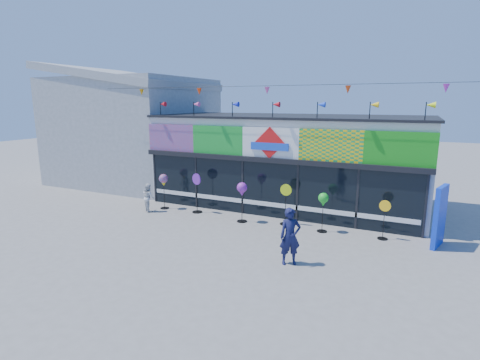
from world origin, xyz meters
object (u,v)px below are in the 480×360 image
Objects in this scene: spinner_5 at (384,219)px; spinner_4 at (323,201)px; spinner_1 at (197,192)px; spinner_3 at (286,203)px; spinner_0 at (164,181)px; spinner_2 at (242,190)px; blue_sign at (440,216)px; child at (149,197)px; adult_man at (290,236)px.

spinner_4 is at bearing -176.00° from spinner_5.
spinner_1 is 3.97m from spinner_3.
spinner_2 reaches higher than spinner_0.
spinner_2 reaches higher than spinner_4.
blue_sign reaches higher than spinner_1.
spinner_2 is 5.31m from spinner_5.
spinner_3 is 1.56m from spinner_4.
child is at bearing -120.24° from spinner_0.
spinner_4 is at bearing 54.43° from adult_man.
spinner_1 is at bearing -163.19° from blue_sign.
blue_sign is 1.71m from spinner_5.
adult_man is at bearing -94.03° from spinner_4.
spinner_3 is 3.60m from spinner_5.
spinner_2 reaches higher than child.
spinner_4 reaches higher than child.
adult_man is at bearing -123.15° from blue_sign.
spinner_4 is at bearing 3.49° from spinner_2.
child is at bearing 128.60° from adult_man.
spinner_3 is (5.62, 0.19, -0.41)m from spinner_0.
spinner_5 is 1.14× the size of child.
child is (-5.98, -0.81, -0.24)m from spinner_3.
spinner_2 is (3.95, -0.24, 0.03)m from spinner_0.
spinner_5 is (-1.68, -0.05, -0.29)m from blue_sign.
spinner_0 is at bearing -178.09° from spinner_3.
spinner_3 is at bearing -137.69° from child.
spinner_0 is at bearing -162.67° from blue_sign.
spinner_1 is at bearing 3.71° from spinner_0.
spinner_0 is 0.92× the size of spinner_1.
spinner_2 is 1.31× the size of child.
adult_man reaches higher than child.
spinner_3 reaches higher than spinner_4.
spinner_5 reaches higher than child.
spinner_1 reaches higher than spinner_2.
child is at bearing -175.67° from spinner_5.
spinner_4 is 7.53m from child.
child is (-7.48, -0.58, -0.56)m from spinner_4.
spinner_2 is at bearing -176.31° from spinner_5.
blue_sign reaches higher than spinner_2.
spinner_3 is 1.31× the size of child.
spinner_5 is at bearing 23.71° from adult_man.
spinner_2 is at bearing -160.25° from blue_sign.
spinner_3 is at bearing -163.82° from blue_sign.
blue_sign is at bearing 3.05° from spinner_4.
blue_sign is at bearing 0.83° from spinner_0.
spinner_2 is (-6.95, -0.39, 0.25)m from blue_sign.
spinner_2 is at bearing -3.45° from spinner_0.
spinner_3 is (1.67, 0.42, -0.44)m from spinner_2.
spinner_0 is at bearing 179.64° from spinner_4.
spinner_4 is (7.12, -0.04, -0.08)m from spinner_0.
child is at bearing -159.53° from blue_sign.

